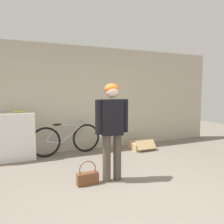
% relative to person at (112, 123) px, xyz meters
% --- Properties ---
extents(ground_plane, '(14.00, 14.00, 0.00)m').
position_rel_person_xyz_m(ground_plane, '(0.01, -0.85, -0.97)').
color(ground_plane, slate).
extents(wall_back, '(8.00, 0.07, 2.60)m').
position_rel_person_xyz_m(wall_back, '(0.01, 2.06, 0.33)').
color(wall_back, '#B7AD99').
rests_on(wall_back, ground_plane).
extents(side_shelf, '(0.95, 0.38, 1.03)m').
position_rel_person_xyz_m(side_shelf, '(-1.56, 1.82, -0.46)').
color(side_shelf, white).
rests_on(side_shelf, ground_plane).
extents(person, '(0.58, 0.27, 1.62)m').
position_rel_person_xyz_m(person, '(0.00, 0.00, 0.00)').
color(person, '#4C4238').
rests_on(person, ground_plane).
extents(bicycle, '(1.67, 0.46, 0.76)m').
position_rel_person_xyz_m(bicycle, '(-0.39, 1.79, -0.60)').
color(bicycle, black).
rests_on(bicycle, ground_plane).
extents(banana, '(0.31, 0.09, 0.04)m').
position_rel_person_xyz_m(banana, '(-1.39, 1.89, 0.08)').
color(banana, '#EAD64C').
rests_on(banana, side_shelf).
extents(handbag, '(0.35, 0.13, 0.39)m').
position_rel_person_xyz_m(handbag, '(-0.43, 0.00, -0.85)').
color(handbag, brown).
rests_on(handbag, ground_plane).
extents(cardboard_box, '(0.55, 0.54, 0.27)m').
position_rel_person_xyz_m(cardboard_box, '(1.47, 1.51, -0.88)').
color(cardboard_box, tan).
rests_on(cardboard_box, ground_plane).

